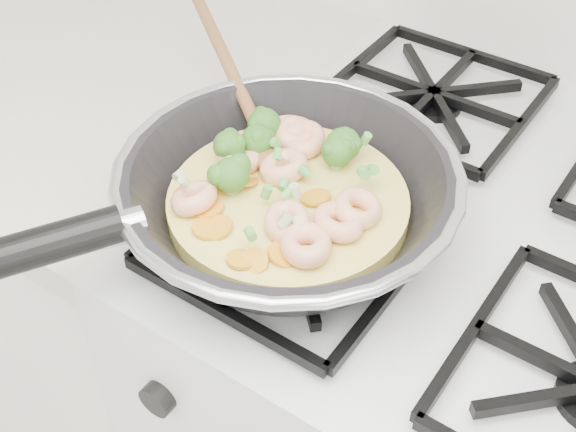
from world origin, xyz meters
The scene contains 2 objects.
counter_left centered at (-0.80, 1.70, 0.45)m, with size 1.00×0.60×0.90m.
skillet centered at (-0.17, 1.56, 0.96)m, with size 0.45×0.52×0.10m.
Camera 1 is at (0.14, 1.12, 1.43)m, focal length 47.66 mm.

